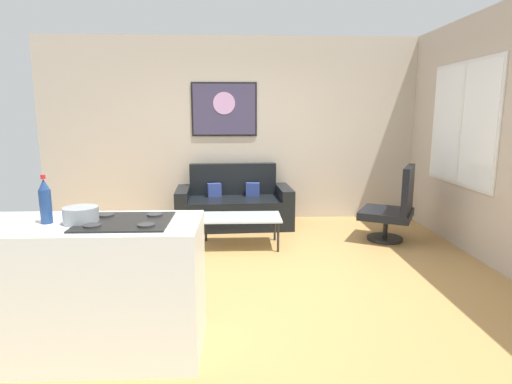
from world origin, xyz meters
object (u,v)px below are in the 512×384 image
soda_bottle_2 (45,202)px  armchair (394,208)px  wall_painting (224,109)px  couch (234,206)px  coffee_table (240,219)px  mixing_bowl (81,215)px

soda_bottle_2 → armchair: bearing=37.2°
armchair → wall_painting: wall_painting is taller
couch → soda_bottle_2: 3.66m
coffee_table → soda_bottle_2: size_ratio=3.10×
armchair → soda_bottle_2: soda_bottle_2 is taller
couch → armchair: 2.27m
wall_painting → coffee_table: bearing=-80.9°
coffee_table → wall_painting: size_ratio=1.01×
wall_painting → armchair: bearing=-30.5°
couch → wall_painting: size_ratio=1.72×
armchair → soda_bottle_2: (-3.29, -2.50, 0.63)m
coffee_table → mixing_bowl: mixing_bowl is taller
couch → wall_painting: wall_painting is taller
armchair → mixing_bowl: mixing_bowl is taller
couch → mixing_bowl: mixing_bowl is taller
couch → mixing_bowl: 3.59m
couch → coffee_table: (0.09, -1.02, 0.06)m
couch → wall_painting: 1.50m
soda_bottle_2 → mixing_bowl: 0.25m
soda_bottle_2 → mixing_bowl: (0.23, -0.01, -0.09)m
armchair → couch: bearing=157.3°
coffee_table → mixing_bowl: 2.67m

